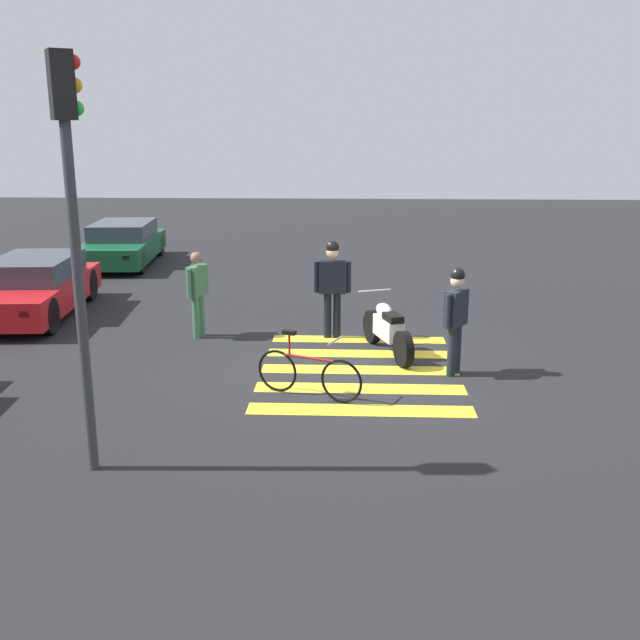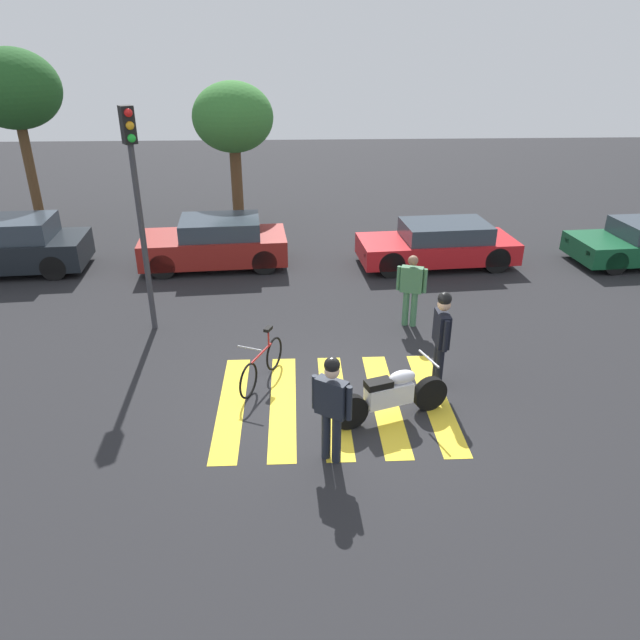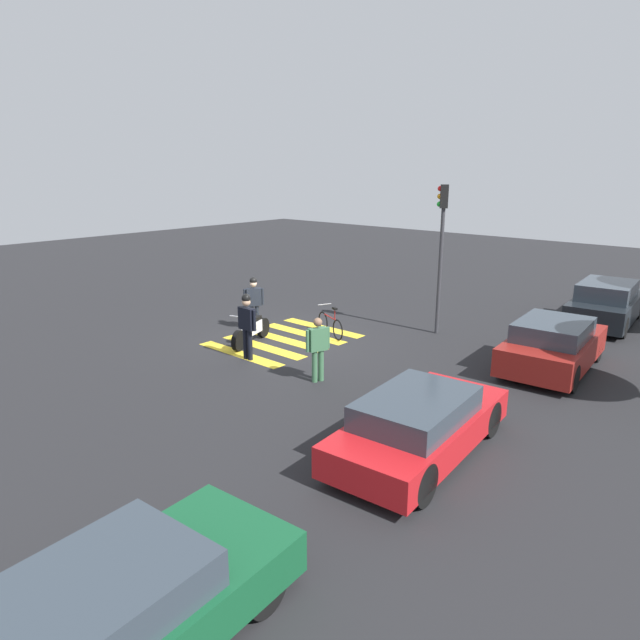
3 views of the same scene
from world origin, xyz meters
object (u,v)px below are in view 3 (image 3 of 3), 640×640
(officer_on_foot, at_px, (254,300))
(car_maroon_wagon, at_px, (553,345))
(officer_by_motorcycle, at_px, (247,321))
(police_motorcycle, at_px, (251,329))
(car_black_suv, at_px, (606,304))
(traffic_light_pole, at_px, (441,237))
(pedestrian_bystander, at_px, (318,346))
(leaning_bicycle, at_px, (330,324))
(car_red_convertible, at_px, (420,424))
(car_green_compact, at_px, (106,622))

(officer_on_foot, relative_size, car_maroon_wagon, 0.43)
(officer_on_foot, height_order, officer_by_motorcycle, officer_by_motorcycle)
(police_motorcycle, height_order, car_black_suv, car_black_suv)
(traffic_light_pole, bearing_deg, car_maroon_wagon, 76.81)
(pedestrian_bystander, xyz_separation_m, traffic_light_pole, (-5.64, 0.09, 2.17))
(leaning_bicycle, distance_m, car_maroon_wagon, 6.53)
(car_red_convertible, bearing_deg, leaning_bicycle, -127.39)
(leaning_bicycle, distance_m, officer_on_foot, 2.64)
(officer_on_foot, height_order, car_red_convertible, officer_on_foot)
(officer_on_foot, relative_size, traffic_light_pole, 0.38)
(police_motorcycle, relative_size, car_red_convertible, 0.46)
(car_red_convertible, height_order, traffic_light_pole, traffic_light_pole)
(pedestrian_bystander, distance_m, car_black_suv, 11.07)
(officer_on_foot, height_order, car_black_suv, officer_on_foot)
(police_motorcycle, relative_size, officer_by_motorcycle, 1.09)
(officer_on_foot, bearing_deg, police_motorcycle, 44.21)
(police_motorcycle, bearing_deg, leaning_bicycle, 149.99)
(car_green_compact, bearing_deg, pedestrian_bystander, -153.53)
(car_black_suv, relative_size, car_red_convertible, 1.01)
(officer_on_foot, distance_m, car_maroon_wagon, 9.05)
(car_black_suv, distance_m, traffic_light_pole, 6.50)
(officer_on_foot, distance_m, car_red_convertible, 9.12)
(police_motorcycle, bearing_deg, pedestrian_bystander, 74.71)
(officer_by_motorcycle, xyz_separation_m, traffic_light_pole, (-5.69, 2.64, 2.01))
(police_motorcycle, xyz_separation_m, leaning_bicycle, (-2.19, 1.27, -0.08))
(officer_by_motorcycle, height_order, car_black_suv, officer_by_motorcycle)
(car_red_convertible, height_order, car_green_compact, car_red_convertible)
(officer_on_foot, xyz_separation_m, car_red_convertible, (3.53, 8.40, -0.41))
(pedestrian_bystander, distance_m, car_maroon_wagon, 6.22)
(police_motorcycle, xyz_separation_m, car_red_convertible, (2.47, 7.37, 0.15))
(leaning_bicycle, xyz_separation_m, car_maroon_wagon, (-1.55, 6.33, 0.29))
(car_black_suv, relative_size, car_maroon_wagon, 1.09)
(car_black_suv, bearing_deg, car_green_compact, -0.19)
(car_green_compact, bearing_deg, traffic_light_pole, -164.42)
(leaning_bicycle, bearing_deg, traffic_light_pole, 136.26)
(pedestrian_bystander, xyz_separation_m, car_green_compact, (7.61, 3.79, -0.34))
(car_maroon_wagon, distance_m, traffic_light_pole, 4.75)
(police_motorcycle, xyz_separation_m, traffic_light_pole, (-4.67, 3.64, 2.65))
(car_maroon_wagon, relative_size, traffic_light_pole, 0.88)
(police_motorcycle, relative_size, leaning_bicycle, 1.28)
(pedestrian_bystander, height_order, car_maroon_wagon, pedestrian_bystander)
(officer_by_motorcycle, bearing_deg, officer_on_foot, -135.74)
(officer_by_motorcycle, xyz_separation_m, car_green_compact, (7.55, 6.33, -0.50))
(officer_by_motorcycle, height_order, car_red_convertible, officer_by_motorcycle)
(pedestrian_bystander, bearing_deg, car_green_compact, 26.47)
(police_motorcycle, distance_m, car_maroon_wagon, 8.48)
(car_black_suv, relative_size, car_green_compact, 0.99)
(officer_on_foot, bearing_deg, officer_by_motorcycle, 44.26)
(pedestrian_bystander, relative_size, car_green_compact, 0.36)
(officer_by_motorcycle, bearing_deg, car_green_compact, 39.98)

